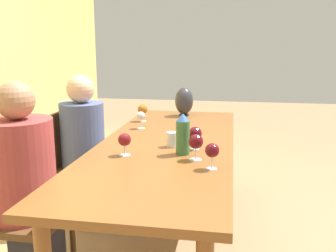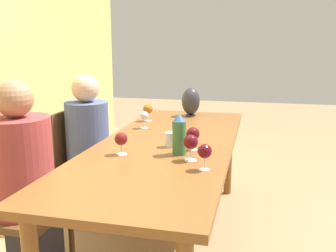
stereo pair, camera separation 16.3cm
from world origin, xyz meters
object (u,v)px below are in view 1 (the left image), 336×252
Objects in this scene: wine_glass_5 at (141,116)px; person_far at (85,144)px; person_near at (25,183)px; wine_glass_0 at (143,110)px; water_bottle at (183,135)px; water_tumbler at (172,139)px; chair_near at (14,209)px; wine_glass_2 at (125,140)px; wine_glass_4 at (196,142)px; wine_glass_1 at (195,134)px; wine_glass_3 at (212,151)px; vase at (184,101)px; chair_far at (76,162)px.

person_far is at bearing 95.90° from wine_glass_5.
wine_glass_0 is at bearing -18.25° from person_near.
person_near is at bearing 109.08° from water_bottle.
water_tumbler is 0.08× the size of person_near.
person_far is (0.87, -0.08, 0.15)m from chair_near.
wine_glass_5 is (0.71, 0.08, 0.00)m from wine_glass_2.
wine_glass_2 is at bearing -70.79° from chair_near.
wine_glass_5 reaches higher than chair_near.
wine_glass_1 is at bearing 6.75° from wine_glass_4.
person_far reaches higher than wine_glass_1.
wine_glass_4 is (-0.02, -0.42, 0.01)m from wine_glass_2.
wine_glass_0 is 0.28m from wine_glass_5.
wine_glass_3 reaches higher than wine_glass_2.
vase is (1.20, 0.15, 0.01)m from water_bottle.
wine_glass_1 is 1.16m from chair_far.
person_near is (-0.41, 0.91, -0.22)m from wine_glass_1.
wine_glass_5 is (0.73, 0.49, -0.01)m from wine_glass_4.
wine_glass_5 is 0.65m from chair_far.
wine_glass_5 reaches higher than water_tumbler.
wine_glass_3 is (-1.45, -0.33, -0.04)m from vase.
water_bottle is 1.84× the size of wine_glass_2.
wine_glass_5 is at bearing 6.19° from wine_glass_2.
vase is at bearing -45.15° from wine_glass_0.
wine_glass_0 is at bearing -51.20° from person_far.
wine_glass_4 is at bearing -173.25° from wine_glass_1.
wine_glass_2 is at bearing -173.81° from wine_glass_5.
wine_glass_5 is (0.48, 0.32, 0.05)m from water_tumbler.
wine_glass_5 is 0.11× the size of person_far.
person_near is at bearing 161.75° from wine_glass_0.
chair_near is (-0.92, 0.53, -0.38)m from wine_glass_5.
wine_glass_0 is at bearing 26.27° from water_tumbler.
wine_glass_4 reaches higher than wine_glass_0.
chair_far is (0.66, 0.60, -0.38)m from wine_glass_2.
vase is 1.30m from wine_glass_2.
wine_glass_2 is 0.97m from chair_far.
wine_glass_5 is at bearing -169.10° from wine_glass_0.
wine_glass_3 is (-0.24, -0.18, -0.02)m from water_bottle.
chair_far is at bearing 128.48° from vase.
wine_glass_0 reaches higher than wine_glass_3.
person_near is (-1.50, 0.70, -0.26)m from vase.
wine_glass_2 is at bearing -137.64° from chair_far.
water_tumbler is at bearing 76.92° from wine_glass_1.
wine_glass_4 reaches higher than wine_glass_2.
chair_near is 0.87m from chair_far.
wine_glass_3 is at bearing -145.82° from wine_glass_5.
vase is 1.74m from chair_near.
wine_glass_1 is at bearing -67.66° from chair_near.
wine_glass_4 is at bearing -123.70° from chair_far.
vase is 1.93× the size of wine_glass_2.
chair_near is at bearing 158.21° from wine_glass_0.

